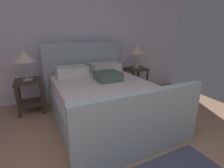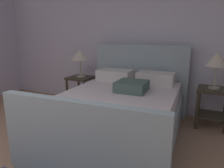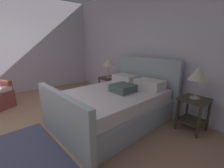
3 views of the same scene
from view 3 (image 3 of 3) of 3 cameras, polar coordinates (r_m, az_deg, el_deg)
name	(u,v)px [view 3 (image 3 of 3)]	position (r m, az deg, el deg)	size (l,w,h in m)	color
wall_back	(143,46)	(4.07, 11.26, 13.32)	(5.89, 0.12, 2.88)	silver
bed	(115,104)	(3.13, 1.00, -7.26)	(1.75, 2.27, 1.21)	#9BAEB5
nightstand_right	(193,109)	(3.13, 27.46, -8.06)	(0.44, 0.44, 0.60)	#393224
table_lamp_right	(198,74)	(2.96, 28.89, 3.16)	(0.31, 0.31, 0.55)	#B7B293
nightstand_left	(109,84)	(4.38, -1.19, -0.08)	(0.44, 0.44, 0.60)	#393224
table_lamp_left	(109,63)	(4.26, -1.24, 7.75)	(0.33, 0.33, 0.51)	#B7B293
area_rug	(12,160)	(2.70, -32.56, -22.19)	(1.55, 1.20, 0.01)	#43455F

